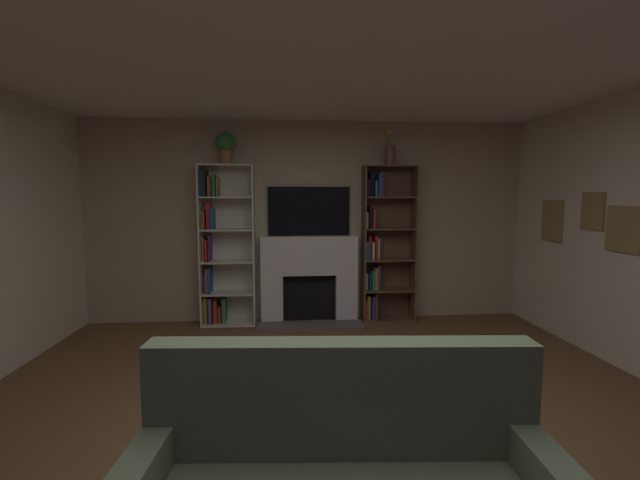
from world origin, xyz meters
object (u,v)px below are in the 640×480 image
Objects in this scene: potted_plant at (226,145)px; vase_with_flowers at (390,154)px; tv at (309,211)px; bookshelf_left at (222,248)px; bookshelf_right at (382,247)px; fireplace at (309,277)px.

vase_with_flowers is at bearing 0.01° from potted_plant.
tv is 1.33m from potted_plant.
bookshelf_right is at bearing 0.18° from bookshelf_left.
tv is 2.68× the size of potted_plant.
bookshelf_right is at bearing 1.22° from potted_plant.
bookshelf_left is at bearing 156.29° from potted_plant.
fireplace is 1.18m from bookshelf_left.
potted_plant reaches higher than bookshelf_left.
bookshelf_left is 2.47m from vase_with_flowers.
bookshelf_left is at bearing -179.72° from fireplace.
potted_plant is at bearing -173.40° from tv.
potted_plant is (-1.99, -0.04, 1.29)m from bookshelf_right.
vase_with_flowers is at bearing -2.25° from fireplace.
vase_with_flowers is (1.04, -0.12, 0.73)m from tv.
tv is (0.00, 0.08, 0.85)m from fireplace.
fireplace is 1.90m from vase_with_flowers.
tv reaches higher than fireplace.
bookshelf_right reaches higher than tv.
bookshelf_left is (-1.12, -0.01, 0.38)m from fireplace.
bookshelf_left is 1.30m from potted_plant.
bookshelf_right is (2.08, 0.01, 0.00)m from bookshelf_left.
bookshelf_left is at bearing -179.82° from bookshelf_right.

